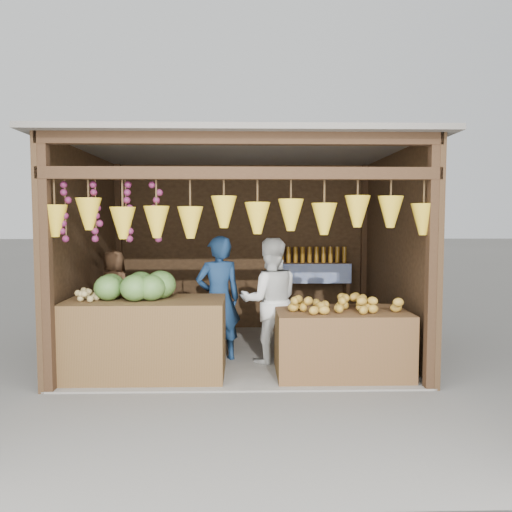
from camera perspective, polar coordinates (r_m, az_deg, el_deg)
The scene contains 12 objects.
ground at distance 6.65m, azimuth -1.64°, elevation -11.03°, with size 80.00×80.00×0.00m, color #514F49.
stall_structure at distance 6.38m, azimuth -1.97°, elevation 3.48°, with size 4.30×3.30×2.66m.
back_shelf at distance 7.82m, azimuth 6.13°, elevation -2.25°, with size 1.25×0.32×1.32m.
counter_left at distance 5.72m, azimuth -12.45°, elevation -9.16°, with size 1.73×0.85×0.87m, color #4F361A.
counter_right at distance 5.73m, azimuth 9.72°, elevation -9.77°, with size 1.45×0.85×0.74m, color #50391A.
stool at distance 7.00m, azimuth -15.76°, elevation -9.08°, with size 0.33×0.33×0.31m, color black.
man_standing at distance 6.14m, azimuth -4.32°, elevation -4.93°, with size 0.56×0.37×1.55m, color navy.
woman_standing at distance 6.06m, azimuth 1.63°, elevation -5.13°, with size 0.74×0.58×1.53m, color silver.
vendor_seated at distance 6.88m, azimuth -15.87°, elevation -3.66°, with size 0.50×0.32×1.02m, color brown.
melon_pile at distance 5.66m, azimuth -13.49°, elevation -3.21°, with size 1.00×0.50×0.32m, color #1A4B14, non-canonical shape.
tanfruit_pile at distance 5.74m, azimuth -18.70°, elevation -4.16°, with size 0.34×0.40×0.13m, color #A2904A, non-canonical shape.
mango_pile at distance 5.61m, azimuth 10.23°, elevation -5.06°, with size 1.40×0.64×0.22m, color #C15E19, non-canonical shape.
Camera 1 is at (0.04, -6.42, 1.74)m, focal length 35.00 mm.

